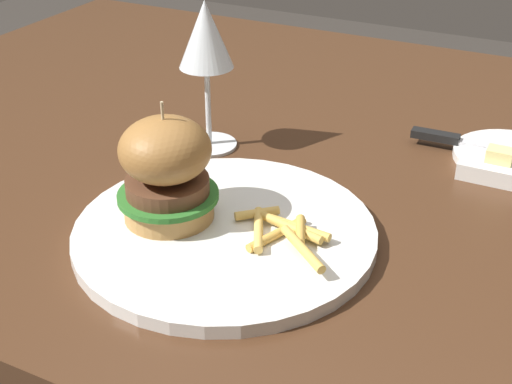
{
  "coord_description": "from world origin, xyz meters",
  "views": [
    {
      "loc": [
        0.34,
        -0.76,
        1.14
      ],
      "look_at": [
        0.06,
        -0.2,
        0.78
      ],
      "focal_mm": 50.0,
      "sensor_mm": 36.0,
      "label": 1
    }
  ],
  "objects": [
    {
      "name": "bread_plate",
      "position": [
        0.27,
        0.07,
        0.74
      ],
      "size": [
        0.14,
        0.14,
        0.01
      ],
      "primitive_type": "cylinder",
      "color": "white",
      "rests_on": "dining_table"
    },
    {
      "name": "fries_pile",
      "position": [
        0.1,
        -0.23,
        0.76
      ],
      "size": [
        0.12,
        0.09,
        0.02
      ],
      "color": "gold",
      "rests_on": "main_plate"
    },
    {
      "name": "table_knife",
      "position": [
        0.22,
        0.07,
        0.75
      ],
      "size": [
        0.19,
        0.02,
        0.01
      ],
      "color": "silver",
      "rests_on": "bread_plate"
    },
    {
      "name": "main_plate",
      "position": [
        0.04,
        -0.23,
        0.75
      ],
      "size": [
        0.31,
        0.31,
        0.01
      ],
      "primitive_type": "cylinder",
      "color": "white",
      "rests_on": "dining_table"
    },
    {
      "name": "burger_sandwich",
      "position": [
        -0.02,
        -0.24,
        0.81
      ],
      "size": [
        0.1,
        0.1,
        0.13
      ],
      "color": "#B78447",
      "rests_on": "main_plate"
    },
    {
      "name": "butter_dish",
      "position": [
        0.26,
        0.02,
        0.75
      ],
      "size": [
        0.08,
        0.06,
        0.04
      ],
      "color": "white",
      "rests_on": "dining_table"
    },
    {
      "name": "dining_table",
      "position": [
        0.0,
        0.0,
        0.66
      ],
      "size": [
        1.32,
        0.94,
        0.74
      ],
      "color": "#472B19",
      "rests_on": "ground"
    },
    {
      "name": "wine_glass",
      "position": [
        -0.08,
        -0.06,
        0.88
      ],
      "size": [
        0.07,
        0.07,
        0.19
      ],
      "color": "silver",
      "rests_on": "dining_table"
    }
  ]
}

